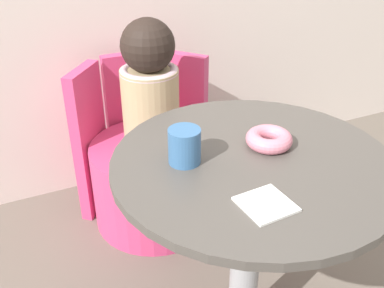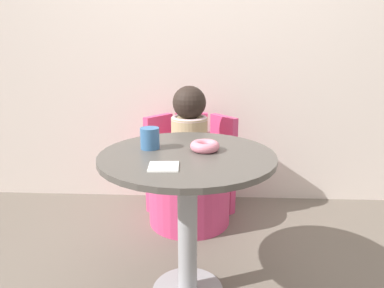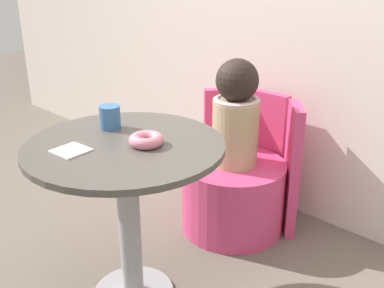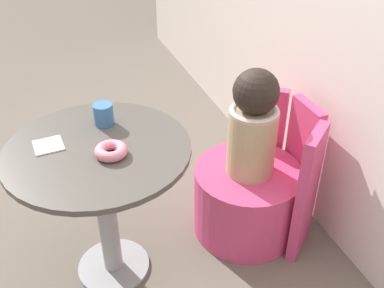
% 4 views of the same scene
% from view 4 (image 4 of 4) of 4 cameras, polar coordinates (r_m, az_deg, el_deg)
% --- Properties ---
extents(ground_plane, '(12.00, 12.00, 0.00)m').
position_cam_4_polar(ground_plane, '(2.31, -9.14, -15.54)').
color(ground_plane, '#665B51').
extents(back_wall, '(6.00, 0.06, 2.40)m').
position_cam_4_polar(back_wall, '(2.08, 20.76, 16.75)').
color(back_wall, silver).
rests_on(back_wall, ground_plane).
extents(round_table, '(0.77, 0.77, 0.71)m').
position_cam_4_polar(round_table, '(1.95, -11.40, -4.44)').
color(round_table, '#99999E').
rests_on(round_table, ground_plane).
extents(tub_chair, '(0.55, 0.55, 0.38)m').
position_cam_4_polar(tub_chair, '(2.38, 6.94, -7.02)').
color(tub_chair, '#D13D70').
rests_on(tub_chair, ground_plane).
extents(booth_backrest, '(0.65, 0.24, 0.70)m').
position_cam_4_polar(booth_backrest, '(2.38, 12.12, -2.76)').
color(booth_backrest, '#D13D70').
rests_on(booth_backrest, ground_plane).
extents(child_figure, '(0.24, 0.24, 0.55)m').
position_cam_4_polar(child_figure, '(2.11, 7.77, 2.42)').
color(child_figure, tan).
rests_on(child_figure, tub_chair).
extents(donut, '(0.13, 0.13, 0.04)m').
position_cam_4_polar(donut, '(1.79, -10.24, -0.86)').
color(donut, pink).
rests_on(donut, round_table).
extents(cup, '(0.09, 0.09, 0.10)m').
position_cam_4_polar(cup, '(1.99, -11.17, 3.72)').
color(cup, '#386699').
rests_on(cup, round_table).
extents(paper_napkin, '(0.12, 0.12, 0.01)m').
position_cam_4_polar(paper_napkin, '(1.92, -17.77, -0.17)').
color(paper_napkin, white).
rests_on(paper_napkin, round_table).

